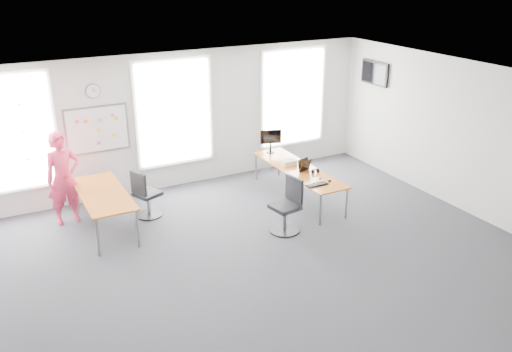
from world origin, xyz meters
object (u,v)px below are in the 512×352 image
keyboard (317,185)px  monitor (271,139)px  chair_right (287,208)px  headphones (315,171)px  desk_left (103,196)px  person (64,178)px  chair_left (145,197)px  desk_right (298,170)px

keyboard → monitor: monitor is taller
chair_right → headphones: chair_right is taller
desk_left → person: 0.90m
desk_left → monitor: bearing=10.2°
desk_left → chair_left: size_ratio=2.10×
monitor → chair_right: bearing=-96.6°
chair_right → desk_left: bearing=-128.2°
person → headphones: person is taller
chair_left → keyboard: 3.38m
person → monitor: size_ratio=3.39×
desk_left → monitor: monitor is taller
desk_right → person: size_ratio=1.52×
keyboard → chair_left: bearing=152.3°
chair_left → headphones: chair_left is taller
desk_right → keyboard: (-0.16, -0.96, 0.05)m
desk_right → headphones: headphones is taller
desk_right → monitor: (-0.01, 1.16, 0.37)m
chair_right → chair_left: 2.83m
chair_right → monitor: (0.97, 2.38, 0.53)m
desk_left → chair_right: chair_right is taller
person → headphones: size_ratio=11.36×
chair_right → keyboard: 0.89m
chair_left → person: person is taller
headphones → monitor: bearing=98.3°
desk_left → desk_right: bearing=-6.4°
chair_right → monitor: monitor is taller
desk_left → person: size_ratio=1.13×
desk_right → person: bearing=166.3°
desk_right → person: 4.70m
chair_right → desk_right: bearing=131.7°
person → monitor: bearing=-6.9°
person → desk_left: bearing=-57.1°
person → monitor: (4.55, 0.05, 0.08)m
chair_right → headphones: (1.15, 0.82, 0.25)m
desk_left → headphones: 4.24m
chair_right → chair_left: bearing=-139.3°
chair_left → keyboard: (2.99, -1.56, 0.25)m
desk_right → desk_left: 4.02m
person → monitor: 4.55m
desk_left → monitor: (3.98, 0.72, 0.30)m
chair_right → monitor: bearing=148.5°
desk_left → keyboard: desk_left is taller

